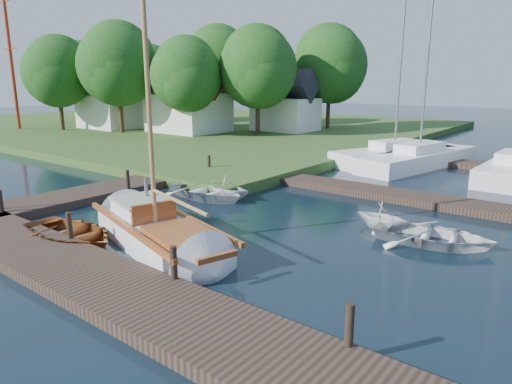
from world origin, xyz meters
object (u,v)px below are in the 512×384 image
Objects in this scene: house_c at (286,107)px; tree_3 at (258,68)px; tree_7 at (330,65)px; mooring_post_4 at (128,179)px; tree_4 at (218,64)px; marina_boat_0 at (394,154)px; tree_6 at (82,72)px; tree_2 at (187,75)px; tender_a at (206,188)px; tree_5 at (149,74)px; marina_boat_1 at (419,157)px; dinghy at (70,230)px; tender_d at (383,214)px; mooring_post_5 at (209,163)px; radio_mast at (9,43)px; tree_1 at (118,65)px; tender_c at (433,232)px; mooring_post_1 at (70,226)px; mooring_post_2 at (174,263)px; tree_0 at (58,72)px; house_b at (113,103)px; tender_b at (227,186)px; house_a at (188,103)px; sailboat at (161,236)px; mooring_post_3 at (349,325)px.

house_c is 0.60× the size of tree_3.
house_c is 5.79m from tree_7.
tree_4 reaches higher than mooring_post_4.
tree_6 is at bearing 110.59° from marina_boat_0.
tender_a is at bearing -41.42° from tree_2.
marina_boat_1 is at bearing -10.79° from tree_5.
tender_d is (7.05, 7.14, 0.12)m from dinghy.
tree_6 is (-31.95, 14.30, 5.24)m from tender_a.
mooring_post_4 and mooring_post_5 have the same top height.
radio_mast is (-29.95, 6.25, 7.62)m from tender_a.
tree_1 is at bearing 144.67° from mooring_post_4.
radio_mast is at bearing -159.29° from tree_2.
tree_2 is at bearing 54.01° from tender_c.
tree_5 is (-35.26, 18.08, 5.06)m from tender_c.
radio_mast reaches higher than mooring_post_1.
tree_0 reaches higher than mooring_post_2.
house_b is 0.71× the size of tree_5.
house_c is at bearing 83.17° from marina_boat_0.
house_c reaches higher than mooring_post_2.
tender_b is 0.19× the size of marina_boat_1.
marina_boat_0 is (3.07, 12.74, 0.17)m from tender_a.
house_a is 0.72× the size of tree_3.
radio_mast is at bearing -135.00° from house_b.
mooring_post_2 is at bearing -151.56° from tender_b.
tree_2 is at bearing 128.05° from mooring_post_4.
mooring_post_2 is at bearing -165.63° from marina_boat_1.
tree_7 is (10.00, 4.00, -0.17)m from tree_4.
house_b is at bearing 163.42° from sailboat.
mooring_post_3 is 0.43× the size of tender_d.
house_c is at bearing 15.14° from tree_6.
tree_7 is at bearing 100.86° from mooring_post_4.
mooring_post_4 is 4.36m from tender_b.
mooring_post_3 is at bearing -34.83° from tree_5.
mooring_post_5 is 0.10× the size of tree_5.
tree_7 is (24.00, 10.00, 0.56)m from tree_6.
tender_c is 40.46m from radio_mast.
tree_7 is (-5.00, 21.05, 5.50)m from mooring_post_5.
tree_2 reaches higher than house_c.
tree_6 is at bearing 153.38° from mooring_post_3.
tender_a is 2.09× the size of tender_d.
marina_boat_0 is 1.31× the size of tree_3.
tender_c is 30.19m from tree_7.
sailboat is 1.56× the size of house_a.
house_b reaches higher than tender_d.
tree_6 reaches higher than dinghy.
dinghy is at bearing -172.17° from tender_a.
house_c is 0.35× the size of radio_mast.
mooring_post_4 is 3.44m from tender_a.
tree_3 is (-11.00, 23.05, 5.11)m from mooring_post_1.
mooring_post_2 is 0.22× the size of dinghy.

